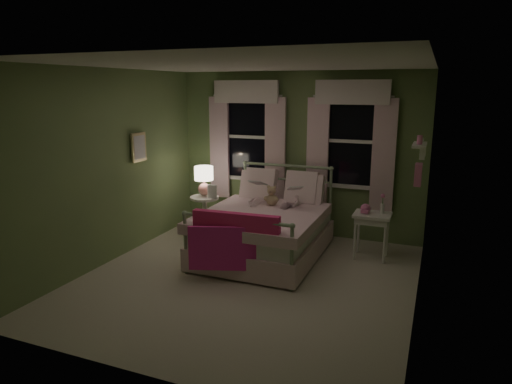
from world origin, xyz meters
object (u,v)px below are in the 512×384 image
at_px(child_right, 294,190).
at_px(nightstand_left, 205,211).
at_px(child_left, 258,184).
at_px(nightstand_right, 372,220).
at_px(table_lamp, 204,178).
at_px(teddy_bear, 272,197).
at_px(bed, 265,229).

xyz_separation_m(child_right, nightstand_left, (-1.49, 0.03, -0.47)).
height_order(child_left, nightstand_right, child_left).
xyz_separation_m(nightstand_left, table_lamp, (-0.00, -0.00, 0.54)).
bearing_deg(child_right, nightstand_right, -164.06).
distance_m(teddy_bear, table_lamp, 1.23).
height_order(child_right, teddy_bear, child_right).
height_order(child_right, nightstand_left, child_right).
distance_m(child_right, teddy_bear, 0.34).
distance_m(bed, child_left, 0.75).
relative_size(teddy_bear, table_lamp, 0.65).
xyz_separation_m(nightstand_left, nightstand_right, (2.63, -0.02, 0.13)).
xyz_separation_m(bed, child_left, (-0.28, 0.42, 0.56)).
relative_size(bed, nightstand_right, 3.18).
xyz_separation_m(bed, child_right, (0.28, 0.42, 0.51)).
relative_size(teddy_bear, nightstand_left, 0.47).
bearing_deg(table_lamp, child_right, -1.08).
relative_size(child_right, nightstand_right, 1.01).
xyz_separation_m(child_left, child_right, (0.56, 0.00, -0.05)).
xyz_separation_m(bed, teddy_bear, (-0.00, 0.26, 0.41)).
bearing_deg(nightstand_right, teddy_bear, -173.13).
bearing_deg(child_right, teddy_bear, 44.79).
relative_size(child_left, child_right, 1.15).
bearing_deg(nightstand_left, bed, -20.38).
bearing_deg(nightstand_right, table_lamp, 179.67).
distance_m(nightstand_left, nightstand_right, 2.63).
xyz_separation_m(child_right, teddy_bear, (-0.28, -0.16, -0.10)).
height_order(bed, nightstand_left, bed).
height_order(child_right, table_lamp, child_right).
bearing_deg(nightstand_left, teddy_bear, -8.76).
xyz_separation_m(child_left, nightstand_right, (1.70, 0.01, -0.39)).
bearing_deg(nightstand_right, nightstand_left, 179.67).
distance_m(teddy_bear, nightstand_right, 1.45).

